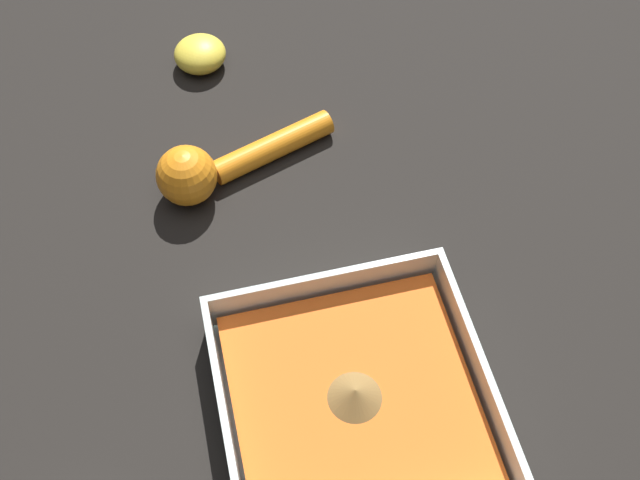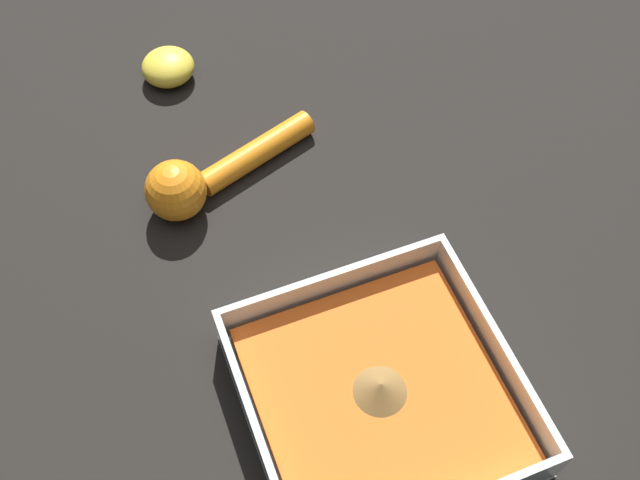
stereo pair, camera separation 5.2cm
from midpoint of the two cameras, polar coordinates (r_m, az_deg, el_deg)
name	(u,v)px [view 1 (the left image)]	position (r m, az deg, el deg)	size (l,w,h in m)	color
ground_plane	(317,438)	(0.64, 2.18, -15.00)	(4.00, 4.00, 0.00)	black
square_dish	(354,403)	(0.63, 5.03, -12.40)	(0.22, 0.22, 0.05)	silver
lemon_squeezer	(213,167)	(0.75, -6.18, 5.46)	(0.09, 0.19, 0.06)	orange
lemon_half	(200,54)	(0.87, -7.42, 13.80)	(0.06, 0.06, 0.03)	yellow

